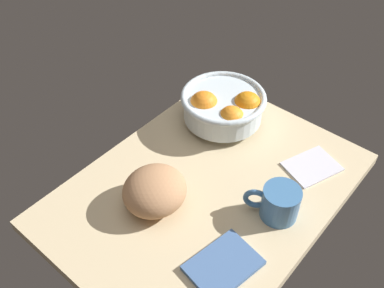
% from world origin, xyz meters
% --- Properties ---
extents(ground_plane, '(0.71, 0.52, 0.03)m').
position_xyz_m(ground_plane, '(0.00, 0.00, -0.01)').
color(ground_plane, '#CEB98F').
extents(fruit_bowl, '(0.22, 0.22, 0.10)m').
position_xyz_m(fruit_bowl, '(-0.20, -0.11, 0.06)').
color(fruit_bowl, silver).
rests_on(fruit_bowl, ground).
extents(bread_loaf, '(0.14, 0.14, 0.09)m').
position_xyz_m(bread_loaf, '(0.11, -0.06, 0.04)').
color(bread_loaf, '#B07E56').
rests_on(bread_loaf, ground).
extents(napkin_folded, '(0.15, 0.12, 0.01)m').
position_xyz_m(napkin_folded, '(0.14, 0.15, 0.01)').
color(napkin_folded, '#45669A').
rests_on(napkin_folded, ground).
extents(napkin_spare, '(0.15, 0.13, 0.01)m').
position_xyz_m(napkin_spare, '(-0.21, 0.15, 0.00)').
color(napkin_spare, silver).
rests_on(napkin_spare, ground).
extents(mug, '(0.08, 0.11, 0.08)m').
position_xyz_m(mug, '(-0.04, 0.16, 0.04)').
color(mug, teal).
rests_on(mug, ground).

